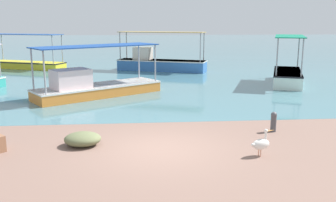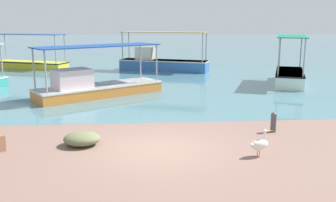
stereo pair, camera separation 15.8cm
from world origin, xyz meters
name	(u,v)px [view 1 (the left image)]	position (x,y,z in m)	size (l,w,h in m)	color
ground	(160,149)	(0.00, 0.00, 0.00)	(120.00, 120.00, 0.00)	#7C5E52
harbor_water	(141,46)	(0.00, 48.00, 0.00)	(110.00, 90.00, 0.00)	slate
fishing_boat_far_right	(27,62)	(-9.62, 20.55, 0.51)	(6.53, 3.88, 2.80)	gold
fishing_boat_near_left	(93,85)	(-2.93, 8.38, 0.60)	(6.66, 5.29, 2.62)	orange
fishing_boat_center	(159,62)	(1.11, 18.36, 0.68)	(7.08, 4.04, 3.02)	#3368B1
fishing_boat_outer	(287,74)	(8.70, 11.50, 0.58)	(3.38, 5.39, 2.95)	white
pelican	(261,144)	(2.89, -0.89, 0.38)	(0.79, 0.44, 0.80)	#E0997A
mooring_bollard	(274,121)	(4.14, 1.48, 0.38)	(0.21, 0.21, 0.72)	#47474C
net_pile	(83,139)	(-2.40, 0.49, 0.21)	(1.16, 0.98, 0.43)	#656C47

